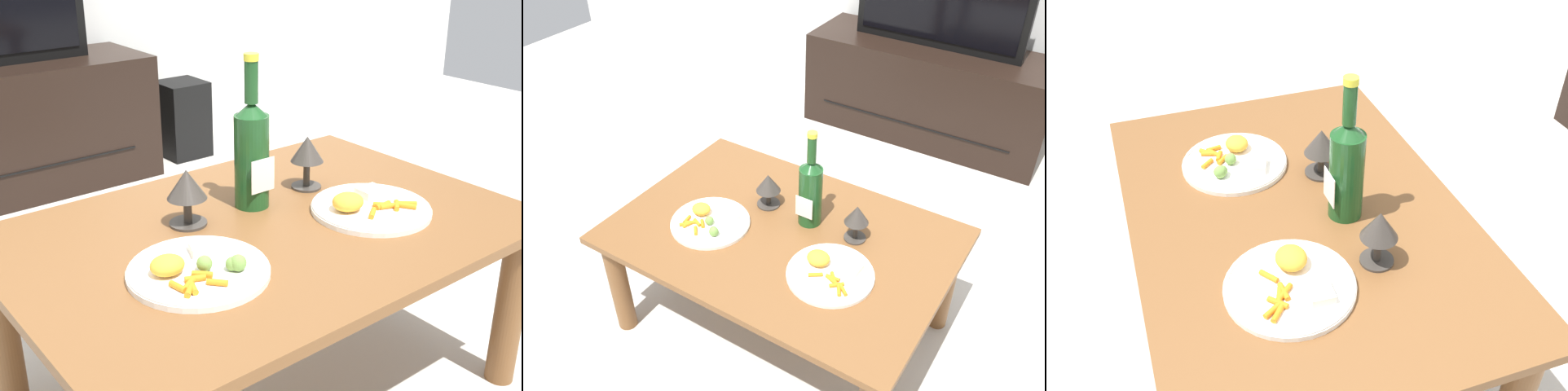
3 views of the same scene
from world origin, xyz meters
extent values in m
plane|color=#B7B2A8|center=(0.00, 0.00, 0.00)|extent=(6.40, 6.40, 0.00)
cube|color=brown|center=(0.00, 0.00, 0.44)|extent=(1.13, 0.78, 0.03)
cylinder|color=brown|center=(-0.50, -0.32, 0.21)|extent=(0.07, 0.07, 0.43)
cylinder|color=brown|center=(-0.50, 0.32, 0.21)|extent=(0.07, 0.07, 0.43)
cylinder|color=brown|center=(0.50, 0.32, 0.21)|extent=(0.07, 0.07, 0.43)
cube|color=black|center=(-0.10, 1.67, 0.27)|extent=(1.35, 0.44, 0.53)
cube|color=black|center=(-0.10, 1.45, 0.16)|extent=(1.08, 0.01, 0.01)
cylinder|color=#19471E|center=(0.04, 0.11, 0.56)|extent=(0.08, 0.08, 0.22)
cone|color=#19471E|center=(0.04, 0.11, 0.69)|extent=(0.08, 0.08, 0.04)
cylinder|color=#19471E|center=(0.04, 0.11, 0.75)|extent=(0.03, 0.03, 0.09)
cylinder|color=yellow|center=(0.04, 0.11, 0.80)|extent=(0.03, 0.03, 0.02)
cube|color=silver|center=(0.04, 0.06, 0.54)|extent=(0.06, 0.00, 0.08)
cylinder|color=#38332D|center=(-0.13, 0.11, 0.46)|extent=(0.08, 0.08, 0.01)
cylinder|color=#38332D|center=(-0.13, 0.11, 0.49)|extent=(0.02, 0.02, 0.06)
cone|color=#38332D|center=(-0.13, 0.11, 0.55)|extent=(0.09, 0.09, 0.07)
cylinder|color=#38332D|center=(0.22, 0.11, 0.46)|extent=(0.08, 0.08, 0.01)
cylinder|color=#38332D|center=(0.22, 0.11, 0.49)|extent=(0.02, 0.02, 0.06)
cone|color=#38332D|center=(0.22, 0.11, 0.56)|extent=(0.08, 0.08, 0.06)
cylinder|color=white|center=(-0.24, -0.09, 0.46)|extent=(0.28, 0.28, 0.01)
torus|color=white|center=(-0.24, -0.09, 0.47)|extent=(0.27, 0.27, 0.01)
ellipsoid|color=orange|center=(-0.29, -0.07, 0.48)|extent=(0.07, 0.06, 0.04)
cube|color=beige|center=(-0.19, -0.04, 0.48)|extent=(0.07, 0.07, 0.02)
cylinder|color=orange|center=(-0.25, -0.12, 0.47)|extent=(0.04, 0.04, 0.01)
cylinder|color=orange|center=(-0.27, -0.13, 0.47)|extent=(0.04, 0.03, 0.01)
cylinder|color=orange|center=(-0.31, -0.13, 0.47)|extent=(0.02, 0.04, 0.01)
cylinder|color=orange|center=(-0.29, -0.14, 0.47)|extent=(0.04, 0.03, 0.01)
cylinder|color=orange|center=(-0.29, -0.15, 0.47)|extent=(0.02, 0.04, 0.01)
cylinder|color=orange|center=(-0.30, -0.16, 0.47)|extent=(0.04, 0.04, 0.01)
cylinder|color=orange|center=(-0.24, -0.16, 0.47)|extent=(0.03, 0.04, 0.01)
sphere|color=olive|center=(-0.18, -0.14, 0.48)|extent=(0.03, 0.03, 0.03)
sphere|color=olive|center=(-0.19, -0.14, 0.48)|extent=(0.03, 0.03, 0.03)
sphere|color=olive|center=(-0.23, -0.10, 0.48)|extent=(0.03, 0.03, 0.03)
cylinder|color=white|center=(0.24, -0.09, 0.46)|extent=(0.28, 0.28, 0.01)
torus|color=white|center=(0.24, -0.09, 0.47)|extent=(0.27, 0.27, 0.01)
ellipsoid|color=orange|center=(0.18, -0.07, 0.49)|extent=(0.08, 0.07, 0.04)
cube|color=beige|center=(0.29, -0.04, 0.48)|extent=(0.06, 0.05, 0.02)
cylinder|color=orange|center=(0.30, -0.15, 0.47)|extent=(0.03, 0.05, 0.01)
cylinder|color=orange|center=(0.31, -0.14, 0.47)|extent=(0.04, 0.04, 0.01)
cylinder|color=orange|center=(0.28, -0.13, 0.47)|extent=(0.04, 0.04, 0.01)
cylinder|color=orange|center=(0.26, -0.11, 0.47)|extent=(0.04, 0.04, 0.01)
cylinder|color=orange|center=(0.26, -0.11, 0.47)|extent=(0.05, 0.02, 0.01)
cylinder|color=orange|center=(0.26, -0.12, 0.47)|extent=(0.05, 0.03, 0.01)
cylinder|color=orange|center=(0.20, -0.13, 0.47)|extent=(0.04, 0.04, 0.01)
camera|label=1|loc=(-0.85, -1.06, 1.10)|focal=46.70mm
camera|label=2|loc=(0.81, -1.26, 1.72)|focal=39.55mm
camera|label=3|loc=(1.08, -0.35, 1.38)|focal=41.94mm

